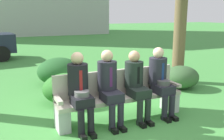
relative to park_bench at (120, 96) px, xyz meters
name	(u,v)px	position (x,y,z in m)	size (l,w,h in m)	color
ground_plane	(105,123)	(-0.34, -0.12, -0.44)	(80.00, 80.00, 0.00)	#418C3E
park_bench	(120,96)	(0.00, 0.00, 0.00)	(2.38, 0.44, 0.90)	#B7AD9E
seated_man_leftmost	(80,88)	(-0.80, -0.14, 0.29)	(0.34, 0.72, 1.30)	black
seated_man_centerleft	(109,84)	(-0.27, -0.13, 0.29)	(0.34, 0.72, 1.31)	#23232D
seated_man_centerright	(136,82)	(0.27, -0.13, 0.27)	(0.34, 0.72, 1.26)	#1E2823
seated_man_rightmost	(160,78)	(0.79, -0.14, 0.28)	(0.34, 0.72, 1.29)	#23232D
shrub_near_bench	(59,71)	(-0.49, 2.77, -0.07)	(1.17, 1.08, 0.73)	#235827
shrub_mid_lawn	(67,88)	(-0.68, 1.24, -0.11)	(1.03, 0.95, 0.65)	#2F7229
shrub_far_lawn	(181,77)	(2.32, 1.09, -0.14)	(0.94, 0.86, 0.59)	#34562F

